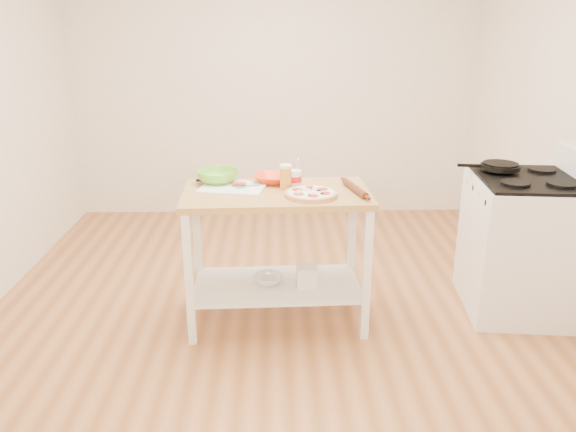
% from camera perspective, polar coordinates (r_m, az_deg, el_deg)
% --- Properties ---
extents(room_shell, '(4.04, 4.54, 2.74)m').
position_cam_1_polar(room_shell, '(3.47, -1.36, 9.93)').
color(room_shell, '#B37242').
rests_on(room_shell, ground).
extents(prep_island, '(1.19, 0.68, 0.90)m').
position_cam_1_polar(prep_island, '(3.60, -1.16, -1.31)').
color(prep_island, '#B4894A').
rests_on(prep_island, ground).
extents(gas_stove, '(0.73, 0.83, 1.11)m').
position_cam_1_polar(gas_stove, '(4.14, 22.47, -2.64)').
color(gas_stove, white).
rests_on(gas_stove, ground).
extents(skillet, '(0.41, 0.26, 0.03)m').
position_cam_1_polar(skillet, '(4.08, 20.66, 4.71)').
color(skillet, black).
rests_on(skillet, gas_stove).
extents(pizza, '(0.32, 0.32, 0.05)m').
position_cam_1_polar(pizza, '(3.42, 2.32, 2.31)').
color(pizza, '#E8A163').
rests_on(pizza, prep_island).
extents(cutting_board, '(0.45, 0.37, 0.04)m').
position_cam_1_polar(cutting_board, '(3.60, -5.63, 2.96)').
color(cutting_board, white).
rests_on(cutting_board, prep_island).
extents(spatula, '(0.15, 0.07, 0.01)m').
position_cam_1_polar(spatula, '(3.58, -4.25, 3.02)').
color(spatula, teal).
rests_on(spatula, cutting_board).
extents(knife, '(0.27, 0.06, 0.01)m').
position_cam_1_polar(knife, '(3.75, -7.83, 3.65)').
color(knife, silver).
rests_on(knife, cutting_board).
extents(orange_bowl, '(0.30, 0.30, 0.06)m').
position_cam_1_polar(orange_bowl, '(3.70, -1.66, 3.83)').
color(orange_bowl, '#F44319').
rests_on(orange_bowl, prep_island).
extents(green_bowl, '(0.34, 0.34, 0.09)m').
position_cam_1_polar(green_bowl, '(3.72, -7.16, 3.97)').
color(green_bowl, '#6BC333').
rests_on(green_bowl, prep_island).
extents(beer_pint, '(0.08, 0.08, 0.16)m').
position_cam_1_polar(beer_pint, '(3.55, -0.24, 4.01)').
color(beer_pint, orange).
rests_on(beer_pint, prep_island).
extents(yogurt_tub, '(0.09, 0.09, 0.19)m').
position_cam_1_polar(yogurt_tub, '(3.60, 0.67, 3.83)').
color(yogurt_tub, white).
rests_on(yogurt_tub, prep_island).
extents(rolling_pin, '(0.12, 0.36, 0.04)m').
position_cam_1_polar(rolling_pin, '(3.53, 6.80, 2.79)').
color(rolling_pin, '#5C2815').
rests_on(rolling_pin, prep_island).
extents(shelf_glass_bowl, '(0.21, 0.21, 0.06)m').
position_cam_1_polar(shelf_glass_bowl, '(3.74, -2.03, -6.44)').
color(shelf_glass_bowl, silver).
rests_on(shelf_glass_bowl, prep_island).
extents(shelf_bin, '(0.14, 0.14, 0.13)m').
position_cam_1_polar(shelf_bin, '(3.71, 1.93, -6.08)').
color(shelf_bin, white).
rests_on(shelf_bin, prep_island).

